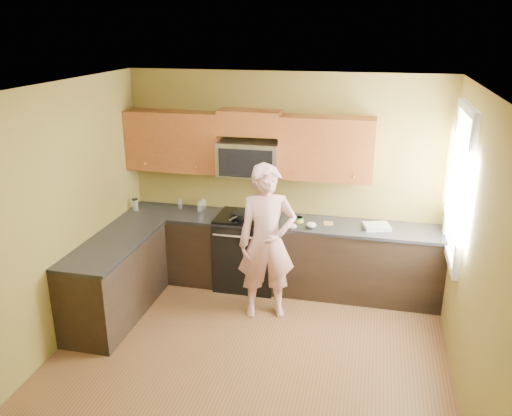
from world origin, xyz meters
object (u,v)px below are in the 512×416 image
(woman, at_px, (267,242))
(travel_mug, at_px, (136,210))
(microwave, at_px, (249,175))
(frying_pan, at_px, (243,216))
(stove, at_px, (247,251))
(butter_tub, at_px, (299,222))

(woman, relative_size, travel_mug, 11.34)
(microwave, distance_m, frying_pan, 0.52)
(stove, distance_m, travel_mug, 1.57)
(frying_pan, xyz_separation_m, butter_tub, (0.71, 0.03, -0.03))
(frying_pan, relative_size, butter_tub, 4.35)
(microwave, relative_size, travel_mug, 4.77)
(microwave, height_order, frying_pan, microwave)
(butter_tub, relative_size, travel_mug, 0.70)
(microwave, distance_m, woman, 1.03)
(woman, xyz_separation_m, travel_mug, (-1.89, 0.62, 0.02))
(microwave, relative_size, frying_pan, 1.57)
(stove, distance_m, butter_tub, 0.79)
(woman, height_order, frying_pan, woman)
(butter_tub, distance_m, travel_mug, 2.16)
(stove, relative_size, woman, 0.53)
(frying_pan, relative_size, travel_mug, 3.03)
(butter_tub, bearing_deg, woman, -111.42)
(butter_tub, bearing_deg, microwave, 169.94)
(travel_mug, bearing_deg, microwave, 6.09)
(microwave, relative_size, butter_tub, 6.85)
(travel_mug, bearing_deg, frying_pan, 0.39)
(woman, bearing_deg, butter_tub, 50.60)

